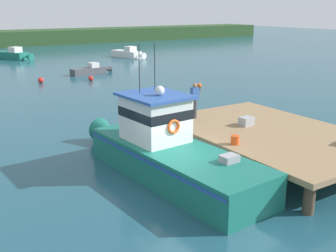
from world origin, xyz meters
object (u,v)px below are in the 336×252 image
object	(u,v)px
moored_boat_outer_mooring	(129,54)
bait_bucket	(235,140)
moored_boat_mid_harbor	(91,70)
moored_boat_off_the_point	(13,55)
crate_single_far	(246,121)
deckhand_by_the_boat	(195,100)
main_fishing_boat	(165,149)
mooring_buoy_spare_mooring	(199,86)
mooring_buoy_channel_marker	(41,80)
mooring_buoy_inshore	(91,78)

from	to	relation	value
moored_boat_outer_mooring	bait_bucket	bearing A→B (deg)	-111.60
moored_boat_mid_harbor	moored_boat_off_the_point	bearing A→B (deg)	101.93
crate_single_far	deckhand_by_the_boat	xyz separation A→B (m)	(-1.16, 2.22, 0.67)
main_fishing_boat	moored_boat_mid_harbor	size ratio (longest dim) A/B	2.33
deckhand_by_the_boat	mooring_buoy_spare_mooring	distance (m)	13.86
main_fishing_boat	mooring_buoy_channel_marker	distance (m)	22.43
crate_single_far	moored_boat_off_the_point	distance (m)	40.67
deckhand_by_the_boat	mooring_buoy_spare_mooring	bearing A→B (deg)	52.02
deckhand_by_the_boat	crate_single_far	bearing A→B (deg)	-62.49
moored_boat_mid_harbor	mooring_buoy_spare_mooring	distance (m)	12.17
deckhand_by_the_boat	moored_boat_off_the_point	bearing A→B (deg)	89.09
main_fishing_boat	bait_bucket	distance (m)	2.62
crate_single_far	mooring_buoy_channel_marker	world-z (taller)	crate_single_far
crate_single_far	mooring_buoy_inshore	size ratio (longest dim) A/B	1.39
moored_boat_off_the_point	mooring_buoy_spare_mooring	distance (m)	28.70
bait_bucket	crate_single_far	bearing A→B (deg)	38.06
main_fishing_boat	mooring_buoy_inshore	size ratio (longest dim) A/B	22.97
deckhand_by_the_boat	main_fishing_boat	bearing A→B (deg)	-141.75
moored_boat_off_the_point	moored_boat_outer_mooring	xyz separation A→B (m)	(12.76, -6.08, -0.03)
main_fishing_boat	deckhand_by_the_boat	bearing A→B (deg)	38.25
deckhand_by_the_boat	moored_boat_outer_mooring	xyz separation A→B (m)	(13.37, 32.35, -1.57)
mooring_buoy_inshore	moored_boat_off_the_point	bearing A→B (deg)	95.60
deckhand_by_the_boat	moored_boat_mid_harbor	bearing A→B (deg)	79.65
mooring_buoy_channel_marker	deckhand_by_the_boat	bearing A→B (deg)	-85.93
main_fishing_boat	mooring_buoy_inshore	bearing A→B (deg)	74.84
moored_boat_outer_mooring	mooring_buoy_inshore	distance (m)	17.49
main_fishing_boat	moored_boat_outer_mooring	world-z (taller)	main_fishing_boat
main_fishing_boat	mooring_buoy_inshore	distance (m)	21.88
main_fishing_boat	mooring_buoy_channel_marker	bearing A→B (deg)	85.53
bait_bucket	deckhand_by_the_boat	bearing A→B (deg)	75.89
mooring_buoy_inshore	bait_bucket	bearing A→B (deg)	-98.92
moored_boat_off_the_point	mooring_buoy_inshore	bearing A→B (deg)	-84.40
moored_boat_outer_mooring	mooring_buoy_channel_marker	world-z (taller)	moored_boat_outer_mooring
deckhand_by_the_boat	mooring_buoy_inshore	bearing A→B (deg)	82.19
main_fishing_boat	moored_boat_off_the_point	distance (m)	41.10
crate_single_far	bait_bucket	world-z (taller)	crate_single_far
moored_boat_off_the_point	mooring_buoy_spare_mooring	xyz separation A→B (m)	(7.84, -27.61, -0.33)
crate_single_far	mooring_buoy_inshore	world-z (taller)	crate_single_far
bait_bucket	mooring_buoy_channel_marker	distance (m)	23.78
main_fishing_boat	bait_bucket	xyz separation A→B (m)	(2.19, -1.39, 0.36)
crate_single_far	mooring_buoy_spare_mooring	distance (m)	14.99
bait_bucket	moored_boat_off_the_point	distance (m)	42.36
mooring_buoy_spare_mooring	mooring_buoy_channel_marker	distance (m)	13.38
crate_single_far	moored_boat_outer_mooring	size ratio (longest dim) A/B	0.11
mooring_buoy_channel_marker	mooring_buoy_inshore	bearing A→B (deg)	-17.46
moored_boat_off_the_point	moored_boat_outer_mooring	size ratio (longest dim) A/B	1.02
bait_bucket	mooring_buoy_inshore	size ratio (longest dim) A/B	0.79
bait_bucket	deckhand_by_the_boat	distance (m)	4.07
deckhand_by_the_boat	mooring_buoy_inshore	xyz separation A→B (m)	(2.55, 18.61, -1.84)
crate_single_far	moored_boat_outer_mooring	bearing A→B (deg)	70.54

